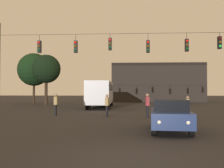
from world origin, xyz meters
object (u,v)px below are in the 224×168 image
at_px(pedestrian_crossing_center, 188,105).
at_px(tree_left_silhouette, 34,70).
at_px(car_near_right, 170,115).
at_px(tree_behind_building, 46,69).
at_px(pedestrian_crossing_right, 107,104).
at_px(city_bus, 101,92).
at_px(pedestrian_crossing_left, 56,103).
at_px(pedestrian_near_bus, 147,104).

height_order(pedestrian_crossing_center, tree_left_silhouette, tree_left_silhouette).
height_order(car_near_right, tree_behind_building, tree_behind_building).
bearing_deg(pedestrian_crossing_right, city_bus, 97.89).
distance_m(city_bus, pedestrian_crossing_right, 12.23).
bearing_deg(pedestrian_crossing_right, pedestrian_crossing_center, 5.50).
bearing_deg(pedestrian_crossing_left, pedestrian_crossing_right, -9.90).
xyz_separation_m(car_near_right, pedestrian_near_bus, (-0.63, 6.60, 0.20)).
height_order(pedestrian_near_bus, tree_left_silhouette, tree_left_silhouette).
bearing_deg(pedestrian_crossing_right, pedestrian_near_bus, -10.16).
relative_size(city_bus, pedestrian_crossing_center, 7.15).
bearing_deg(pedestrian_crossing_left, tree_left_silhouette, 113.56).
xyz_separation_m(car_near_right, pedestrian_crossing_center, (2.49, 7.72, 0.07)).
xyz_separation_m(city_bus, pedestrian_crossing_right, (1.67, -12.08, -0.91)).
relative_size(city_bus, pedestrian_near_bus, 6.31).
bearing_deg(car_near_right, pedestrian_near_bus, 95.49).
bearing_deg(pedestrian_crossing_center, tree_behind_building, 134.06).
bearing_deg(pedestrian_near_bus, pedestrian_crossing_right, 169.84).
relative_size(pedestrian_crossing_right, tree_behind_building, 0.24).
bearing_deg(pedestrian_crossing_center, city_bus, 124.05).
relative_size(pedestrian_crossing_left, tree_left_silhouette, 0.22).
bearing_deg(tree_behind_building, pedestrian_crossing_center, -45.94).
xyz_separation_m(city_bus, tree_left_silhouette, (-11.42, 9.28, 3.41)).
bearing_deg(pedestrian_crossing_center, tree_left_silhouette, 132.72).
height_order(car_near_right, pedestrian_crossing_left, pedestrian_crossing_left).
distance_m(pedestrian_crossing_left, pedestrian_near_bus, 7.18).
bearing_deg(tree_behind_building, city_bus, -31.34).
bearing_deg(tree_left_silhouette, city_bus, -39.10).
xyz_separation_m(pedestrian_crossing_center, tree_left_silhouette, (-19.19, 20.78, 4.41)).
distance_m(car_near_right, pedestrian_crossing_center, 8.11).
height_order(car_near_right, pedestrian_near_bus, pedestrian_near_bus).
bearing_deg(city_bus, pedestrian_near_bus, -69.77).
distance_m(car_near_right, tree_left_silhouette, 33.33).
xyz_separation_m(pedestrian_near_bus, tree_behind_building, (-12.82, 17.59, 4.00)).
bearing_deg(car_near_right, pedestrian_crossing_left, 134.46).
height_order(car_near_right, pedestrian_crossing_center, pedestrian_crossing_center).
bearing_deg(pedestrian_crossing_right, tree_left_silhouette, 121.51).
relative_size(car_near_right, pedestrian_crossing_left, 2.58).
bearing_deg(car_near_right, tree_left_silhouette, 120.38).
bearing_deg(pedestrian_crossing_left, pedestrian_crossing_center, -0.72).
distance_m(pedestrian_crossing_center, pedestrian_near_bus, 3.32).
xyz_separation_m(city_bus, pedestrian_crossing_left, (-2.42, -11.37, -0.89)).
height_order(pedestrian_crossing_center, pedestrian_near_bus, pedestrian_near_bus).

